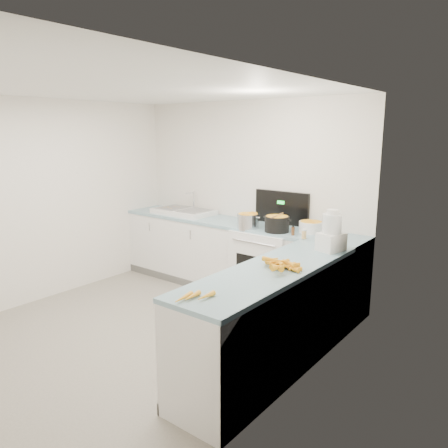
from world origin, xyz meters
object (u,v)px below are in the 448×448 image
Objects in this scene: mixing_bowl at (311,227)px; extract_bottle at (293,231)px; steel_pot at (248,222)px; black_pot at (277,225)px; food_processor at (331,233)px; spice_jar at (304,235)px; stove at (268,264)px; sink at (184,211)px.

extract_bottle is at bearing -110.44° from mixing_bowl.
black_pot is at bearing 5.04° from steel_pot.
food_processor is (0.53, -0.61, 0.11)m from mixing_bowl.
steel_pot is 0.81m from spice_jar.
stove is at bearing 157.93° from spice_jar.
mixing_bowl is (0.52, 0.08, 0.53)m from stove.
stove is 4.73× the size of black_pot.
steel_pot reaches higher than spice_jar.
stove is 5.10× the size of steel_pot.
steel_pot is at bearing -161.05° from mixing_bowl.
black_pot is 1.02× the size of mixing_bowl.
stove is at bearing 153.25° from food_processor.
extract_bottle is at bearing -9.78° from black_pot.
sink reaches higher than black_pot.
stove is 1.58× the size of sink.
stove is 1.54m from sink.
mixing_bowl reaches higher than extract_bottle.
mixing_bowl reaches higher than spice_jar.
mixing_bowl is at bearing 103.92° from spice_jar.
stove is at bearing -171.58° from mixing_bowl.
steel_pot reaches higher than mixing_bowl.
extract_bottle is 0.23× the size of food_processor.
spice_jar is at bearing -14.69° from black_pot.
sink is 9.05× the size of extract_bottle.
sink reaches higher than spice_jar.
stove is 4.84× the size of mixing_bowl.
mixing_bowl is 0.27m from extract_bottle.
extract_bottle is (0.43, -0.18, 0.51)m from stove.
food_processor is at bearing -29.53° from extract_bottle.
extract_bottle reaches higher than spice_jar.
extract_bottle is (-0.10, -0.26, -0.02)m from mixing_bowl.
spice_jar is at bearing -5.26° from steel_pot.
sink is 1.65m from black_pot.
black_pot is at bearing -147.32° from mixing_bowl.
extract_bottle is at bearing -22.49° from stove.
spice_jar is (2.05, -0.26, 0.01)m from sink.
extract_bottle is (0.24, -0.04, -0.04)m from black_pot.
sink is at bearing 179.38° from stove.
black_pot reaches higher than steel_pot.
sink is 1.26m from steel_pot.
food_processor reaches higher than extract_bottle.
sink is 2.99× the size of black_pot.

